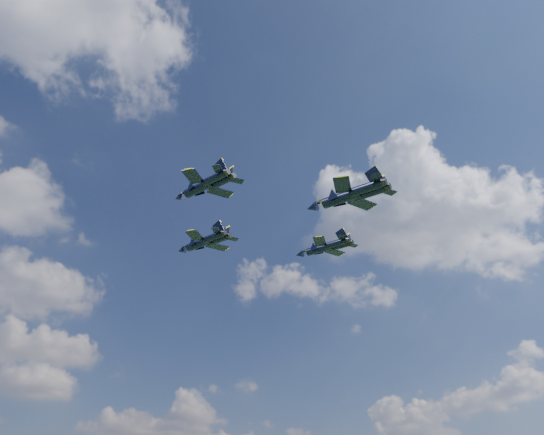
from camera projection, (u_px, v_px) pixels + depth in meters
The scene contains 4 objects.
jet_lead at pixel (198, 244), 114.71m from camera, with size 11.45×15.73×3.71m.
jet_left at pixel (197, 188), 93.00m from camera, with size 10.86×14.80×3.49m.
jet_right at pixel (318, 249), 114.57m from camera, with size 10.45×14.49×3.44m.
jet_slot at pixel (339, 199), 96.83m from camera, with size 12.63×17.51×4.15m.
Camera 1 is at (-54.94, -72.99, 15.28)m, focal length 35.00 mm.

